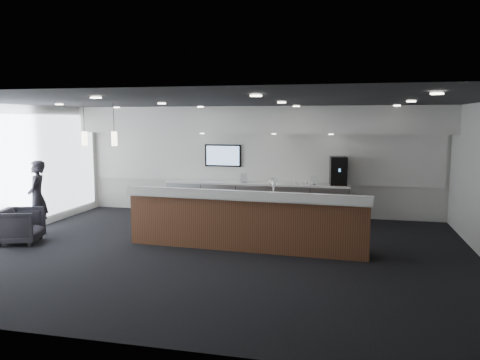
% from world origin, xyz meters
% --- Properties ---
extents(ground, '(10.00, 10.00, 0.00)m').
position_xyz_m(ground, '(0.00, 0.00, 0.00)').
color(ground, black).
rests_on(ground, ground).
extents(ceiling, '(10.00, 8.00, 0.02)m').
position_xyz_m(ceiling, '(0.00, 0.00, 3.00)').
color(ceiling, black).
rests_on(ceiling, back_wall).
extents(back_wall, '(10.00, 0.02, 3.00)m').
position_xyz_m(back_wall, '(0.00, 4.00, 1.50)').
color(back_wall, silver).
rests_on(back_wall, ground).
extents(left_wall, '(0.02, 8.00, 3.00)m').
position_xyz_m(left_wall, '(-5.00, 0.00, 1.50)').
color(left_wall, silver).
rests_on(left_wall, ground).
extents(soffit_bulkhead, '(10.00, 0.90, 0.70)m').
position_xyz_m(soffit_bulkhead, '(0.00, 3.55, 2.65)').
color(soffit_bulkhead, silver).
rests_on(soffit_bulkhead, back_wall).
extents(alcove_panel, '(9.80, 0.06, 1.40)m').
position_xyz_m(alcove_panel, '(0.00, 3.97, 1.60)').
color(alcove_panel, silver).
rests_on(alcove_panel, back_wall).
extents(window_blinds_wall, '(0.04, 7.36, 2.55)m').
position_xyz_m(window_blinds_wall, '(-4.96, 0.00, 1.50)').
color(window_blinds_wall, silver).
rests_on(window_blinds_wall, left_wall).
extents(back_credenza, '(5.06, 0.66, 0.95)m').
position_xyz_m(back_credenza, '(-0.00, 3.64, 0.48)').
color(back_credenza, gray).
rests_on(back_credenza, ground).
extents(wall_tv, '(1.05, 0.08, 0.62)m').
position_xyz_m(wall_tv, '(-1.00, 3.91, 1.65)').
color(wall_tv, black).
rests_on(wall_tv, back_wall).
extents(pendant_left, '(0.12, 0.12, 0.30)m').
position_xyz_m(pendant_left, '(-2.40, 0.80, 2.25)').
color(pendant_left, beige).
rests_on(pendant_left, ceiling).
extents(pendant_right, '(0.12, 0.12, 0.30)m').
position_xyz_m(pendant_right, '(-3.10, 0.80, 2.25)').
color(pendant_right, beige).
rests_on(pendant_right, ceiling).
extents(ceiling_can_lights, '(7.00, 5.00, 0.02)m').
position_xyz_m(ceiling_can_lights, '(0.00, 0.00, 2.97)').
color(ceiling_can_lights, white).
rests_on(ceiling_can_lights, ceiling).
extents(service_counter, '(5.07, 1.09, 1.49)m').
position_xyz_m(service_counter, '(0.43, 0.45, 0.58)').
color(service_counter, '#562B1C').
rests_on(service_counter, ground).
extents(coffee_machine, '(0.48, 0.59, 0.75)m').
position_xyz_m(coffee_machine, '(2.20, 3.65, 1.32)').
color(coffee_machine, black).
rests_on(coffee_machine, back_credenza).
extents(info_sign_left, '(0.18, 0.06, 0.25)m').
position_xyz_m(info_sign_left, '(-0.33, 3.58, 1.08)').
color(info_sign_left, silver).
rests_on(info_sign_left, back_credenza).
extents(info_sign_right, '(0.19, 0.05, 0.25)m').
position_xyz_m(info_sign_right, '(1.58, 3.54, 1.08)').
color(info_sign_right, silver).
rests_on(info_sign_right, back_credenza).
extents(armchair, '(1.04, 1.02, 0.76)m').
position_xyz_m(armchair, '(-4.40, -0.28, 0.38)').
color(armchair, black).
rests_on(armchair, ground).
extents(lounge_guest, '(0.63, 0.74, 1.71)m').
position_xyz_m(lounge_guest, '(-4.60, 0.60, 0.86)').
color(lounge_guest, black).
rests_on(lounge_guest, ground).
extents(cup_0, '(0.10, 0.10, 0.09)m').
position_xyz_m(cup_0, '(1.52, 3.52, 1.00)').
color(cup_0, white).
rests_on(cup_0, back_credenza).
extents(cup_1, '(0.14, 0.14, 0.09)m').
position_xyz_m(cup_1, '(1.38, 3.52, 1.00)').
color(cup_1, white).
rests_on(cup_1, back_credenza).
extents(cup_2, '(0.12, 0.12, 0.09)m').
position_xyz_m(cup_2, '(1.24, 3.52, 1.00)').
color(cup_2, white).
rests_on(cup_2, back_credenza).
extents(cup_3, '(0.13, 0.13, 0.09)m').
position_xyz_m(cup_3, '(1.10, 3.52, 1.00)').
color(cup_3, white).
rests_on(cup_3, back_credenza).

